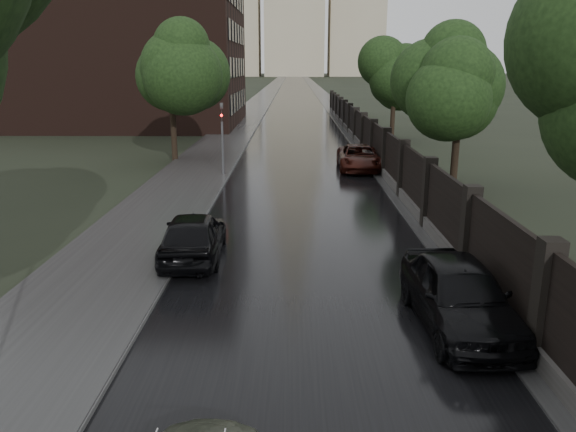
# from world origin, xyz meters

# --- Properties ---
(road) EXTENTS (8.00, 420.00, 0.02)m
(road) POSITION_xyz_m (0.00, 190.00, 0.01)
(road) COLOR black
(road) RESTS_ON ground
(sidewalk_left) EXTENTS (4.00, 420.00, 0.16)m
(sidewalk_left) POSITION_xyz_m (-6.00, 190.00, 0.08)
(sidewalk_left) COLOR #2D2D2D
(sidewalk_left) RESTS_ON ground
(verge_right) EXTENTS (3.00, 420.00, 0.08)m
(verge_right) POSITION_xyz_m (5.50, 190.00, 0.04)
(verge_right) COLOR #2D2D2D
(verge_right) RESTS_ON ground
(fence_right) EXTENTS (0.45, 75.72, 2.70)m
(fence_right) POSITION_xyz_m (4.60, 32.01, 1.01)
(fence_right) COLOR #383533
(fence_right) RESTS_ON ground
(tree_left_far) EXTENTS (4.25, 4.25, 7.39)m
(tree_left_far) POSITION_xyz_m (-8.00, 30.00, 5.24)
(tree_left_far) COLOR black
(tree_left_far) RESTS_ON ground
(tree_right_b) EXTENTS (4.08, 4.08, 7.01)m
(tree_right_b) POSITION_xyz_m (7.50, 22.00, 4.95)
(tree_right_b) COLOR black
(tree_right_b) RESTS_ON ground
(tree_right_c) EXTENTS (4.08, 4.08, 7.01)m
(tree_right_c) POSITION_xyz_m (7.50, 40.00, 4.95)
(tree_right_c) COLOR black
(tree_right_c) RESTS_ON ground
(traffic_light) EXTENTS (0.16, 0.32, 4.00)m
(traffic_light) POSITION_xyz_m (-4.30, 24.99, 2.40)
(traffic_light) COLOR #59595E
(traffic_light) RESTS_ON ground
(brick_building) EXTENTS (24.00, 18.00, 20.00)m
(brick_building) POSITION_xyz_m (-18.00, 52.00, 10.00)
(brick_building) COLOR black
(brick_building) RESTS_ON ground
(hatchback_left) EXTENTS (2.00, 4.61, 1.55)m
(hatchback_left) POSITION_xyz_m (-3.60, 11.44, 0.77)
(hatchback_left) COLOR black
(hatchback_left) RESTS_ON ground
(car_right_near) EXTENTS (2.19, 4.95, 1.65)m
(car_right_near) POSITION_xyz_m (3.40, 6.67, 0.83)
(car_right_near) COLOR black
(car_right_near) RESTS_ON ground
(car_right_far) EXTENTS (2.49, 5.22, 1.44)m
(car_right_far) POSITION_xyz_m (3.40, 27.14, 0.72)
(car_right_far) COLOR black
(car_right_far) RESTS_ON ground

